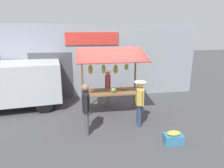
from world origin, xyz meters
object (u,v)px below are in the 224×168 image
(vendor_with_sunhat, at_px, (108,85))
(shopper_with_ponytail, at_px, (86,106))
(market_stall, at_px, (110,75))
(shopper_in_grey_tee, at_px, (140,100))
(produce_crate_near, at_px, (173,138))

(vendor_with_sunhat, relative_size, shopper_with_ponytail, 0.97)
(market_stall, xyz_separation_m, shopper_with_ponytail, (0.98, 1.52, -0.59))
(shopper_in_grey_tee, relative_size, produce_crate_near, 2.75)
(market_stall, relative_size, shopper_in_grey_tee, 1.59)
(produce_crate_near, bearing_deg, shopper_in_grey_tee, -63.36)
(market_stall, relative_size, produce_crate_near, 4.37)
(market_stall, height_order, produce_crate_near, market_stall)
(vendor_with_sunhat, height_order, shopper_in_grey_tee, shopper_in_grey_tee)
(vendor_with_sunhat, xyz_separation_m, produce_crate_near, (-1.45, 3.24, -0.74))
(shopper_in_grey_tee, relative_size, shopper_with_ponytail, 0.97)
(produce_crate_near, bearing_deg, vendor_with_sunhat, -65.94)
(shopper_in_grey_tee, bearing_deg, market_stall, 42.55)
(shopper_with_ponytail, height_order, produce_crate_near, shopper_with_ponytail)
(market_stall, bearing_deg, shopper_with_ponytail, 57.02)
(shopper_in_grey_tee, height_order, produce_crate_near, shopper_in_grey_tee)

